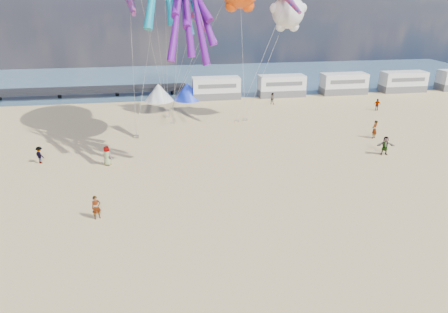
{
  "coord_description": "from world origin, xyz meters",
  "views": [
    {
      "loc": [
        -1.71,
        -14.94,
        13.54
      ],
      "look_at": [
        1.65,
        6.0,
        4.97
      ],
      "focal_mm": 32.0,
      "sensor_mm": 36.0,
      "label": 1
    }
  ],
  "objects_px": {
    "beachgoer_0": "(107,156)",
    "sandbag_c": "(245,120)",
    "beachgoer_3": "(377,105)",
    "sandbag_e": "(168,116)",
    "motorhome_0": "(216,88)",
    "tent_white": "(159,92)",
    "motorhome_3": "(403,82)",
    "motorhome_2": "(344,84)",
    "motorhome_1": "(281,86)",
    "beachgoer_5": "(374,129)",
    "sandbag_b": "(172,123)",
    "windsock_right": "(205,28)",
    "kite_panda": "(288,12)",
    "sandbag_a": "(136,136)",
    "beachgoer_1": "(272,99)",
    "tent_blue": "(188,91)",
    "standing_person": "(96,207)",
    "beachgoer_2": "(40,155)",
    "sandbag_d": "(237,121)",
    "beachgoer_4": "(385,146)"
  },
  "relations": [
    {
      "from": "sandbag_c",
      "to": "windsock_right",
      "type": "height_order",
      "value": "windsock_right"
    },
    {
      "from": "tent_white",
      "to": "beachgoer_3",
      "type": "xyz_separation_m",
      "value": [
        27.22,
        -9.48,
        -0.45
      ]
    },
    {
      "from": "tent_white",
      "to": "beachgoer_4",
      "type": "relative_size",
      "value": 2.29
    },
    {
      "from": "motorhome_0",
      "to": "sandbag_e",
      "type": "relative_size",
      "value": 13.2
    },
    {
      "from": "motorhome_1",
      "to": "beachgoer_0",
      "type": "distance_m",
      "value": 31.3
    },
    {
      "from": "sandbag_a",
      "to": "sandbag_c",
      "type": "xyz_separation_m",
      "value": [
        12.29,
        4.02,
        0.0
      ]
    },
    {
      "from": "tent_blue",
      "to": "motorhome_1",
      "type": "bearing_deg",
      "value": 0.0
    },
    {
      "from": "beachgoer_3",
      "to": "windsock_right",
      "type": "xyz_separation_m",
      "value": [
        -22.76,
        -9.33,
        10.17
      ]
    },
    {
      "from": "motorhome_2",
      "to": "standing_person",
      "type": "bearing_deg",
      "value": -135.08
    },
    {
      "from": "motorhome_3",
      "to": "beachgoer_0",
      "type": "relative_size",
      "value": 3.82
    },
    {
      "from": "motorhome_3",
      "to": "tent_blue",
      "type": "height_order",
      "value": "motorhome_3"
    },
    {
      "from": "beachgoer_5",
      "to": "sandbag_b",
      "type": "distance_m",
      "value": 21.72
    },
    {
      "from": "motorhome_3",
      "to": "beachgoer_1",
      "type": "distance_m",
      "value": 22.0
    },
    {
      "from": "motorhome_2",
      "to": "beachgoer_3",
      "type": "relative_size",
      "value": 4.39
    },
    {
      "from": "motorhome_3",
      "to": "motorhome_1",
      "type": "bearing_deg",
      "value": 180.0
    },
    {
      "from": "motorhome_1",
      "to": "beachgoer_5",
      "type": "bearing_deg",
      "value": -78.18
    },
    {
      "from": "beachgoer_0",
      "to": "beachgoer_1",
      "type": "xyz_separation_m",
      "value": [
        19.51,
        17.89,
        -0.09
      ]
    },
    {
      "from": "sandbag_a",
      "to": "beachgoer_1",
      "type": "bearing_deg",
      "value": 32.04
    },
    {
      "from": "motorhome_0",
      "to": "tent_white",
      "type": "bearing_deg",
      "value": 180.0
    },
    {
      "from": "beachgoer_3",
      "to": "sandbag_e",
      "type": "distance_m",
      "value": 26.28
    },
    {
      "from": "motorhome_3",
      "to": "standing_person",
      "type": "height_order",
      "value": "motorhome_3"
    },
    {
      "from": "motorhome_1",
      "to": "motorhome_3",
      "type": "relative_size",
      "value": 1.0
    },
    {
      "from": "beachgoer_1",
      "to": "motorhome_2",
      "type": "bearing_deg",
      "value": -131.99
    },
    {
      "from": "beachgoer_3",
      "to": "beachgoer_1",
      "type": "bearing_deg",
      "value": -12.66
    },
    {
      "from": "kite_panda",
      "to": "beachgoer_3",
      "type": "bearing_deg",
      "value": 20.88
    },
    {
      "from": "sandbag_b",
      "to": "sandbag_d",
      "type": "relative_size",
      "value": 1.0
    },
    {
      "from": "motorhome_3",
      "to": "beachgoer_3",
      "type": "bearing_deg",
      "value": -134.38
    },
    {
      "from": "motorhome_3",
      "to": "sandbag_c",
      "type": "height_order",
      "value": "motorhome_3"
    },
    {
      "from": "kite_panda",
      "to": "tent_blue",
      "type": "bearing_deg",
      "value": 137.37
    },
    {
      "from": "motorhome_1",
      "to": "beachgoer_3",
      "type": "xyz_separation_m",
      "value": [
        9.72,
        -9.48,
        -0.75
      ]
    },
    {
      "from": "tent_white",
      "to": "beachgoer_5",
      "type": "relative_size",
      "value": 2.14
    },
    {
      "from": "beachgoer_1",
      "to": "kite_panda",
      "type": "xyz_separation_m",
      "value": [
        -1.03,
        -8.06,
        11.2
      ]
    },
    {
      "from": "motorhome_0",
      "to": "standing_person",
      "type": "relative_size",
      "value": 4.08
    },
    {
      "from": "beachgoer_0",
      "to": "sandbag_c",
      "type": "xyz_separation_m",
      "value": [
        14.39,
        11.02,
        -0.75
      ]
    },
    {
      "from": "motorhome_2",
      "to": "beachgoer_4",
      "type": "relative_size",
      "value": 3.77
    },
    {
      "from": "motorhome_0",
      "to": "motorhome_3",
      "type": "height_order",
      "value": "same"
    },
    {
      "from": "beachgoer_2",
      "to": "tent_blue",
      "type": "bearing_deg",
      "value": -83.85
    },
    {
      "from": "beachgoer_0",
      "to": "windsock_right",
      "type": "xyz_separation_m",
      "value": [
        9.02,
        3.39,
        10.06
      ]
    },
    {
      "from": "motorhome_1",
      "to": "sandbag_b",
      "type": "relative_size",
      "value": 13.2
    },
    {
      "from": "motorhome_2",
      "to": "standing_person",
      "type": "relative_size",
      "value": 4.08
    },
    {
      "from": "motorhome_0",
      "to": "sandbag_b",
      "type": "bearing_deg",
      "value": -120.59
    },
    {
      "from": "beachgoer_1",
      "to": "sandbag_c",
      "type": "bearing_deg",
      "value": 81.7
    },
    {
      "from": "sandbag_e",
      "to": "beachgoer_2",
      "type": "bearing_deg",
      "value": -132.46
    },
    {
      "from": "sandbag_c",
      "to": "sandbag_e",
      "type": "height_order",
      "value": "same"
    },
    {
      "from": "beachgoer_3",
      "to": "beachgoer_2",
      "type": "bearing_deg",
      "value": 26.95
    },
    {
      "from": "beachgoer_3",
      "to": "sandbag_e",
      "type": "xyz_separation_m",
      "value": [
        -26.25,
        1.08,
        -0.64
      ]
    },
    {
      "from": "standing_person",
      "to": "sandbag_a",
      "type": "height_order",
      "value": "standing_person"
    },
    {
      "from": "sandbag_e",
      "to": "motorhome_3",
      "type": "bearing_deg",
      "value": 13.31
    },
    {
      "from": "motorhome_2",
      "to": "motorhome_1",
      "type": "bearing_deg",
      "value": 180.0
    },
    {
      "from": "beachgoer_5",
      "to": "sandbag_a",
      "type": "relative_size",
      "value": 3.74
    }
  ]
}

